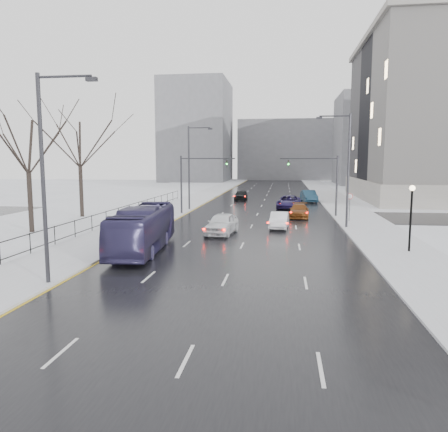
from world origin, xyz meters
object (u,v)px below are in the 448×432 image
at_px(sedan_right_far, 299,211).
at_px(sedan_right_distant, 309,196).
at_px(streetlight_l_far, 191,164).
at_px(mast_signal_left, 191,178).
at_px(tree_park_e, 82,218).
at_px(no_uturn_sign, 350,199).
at_px(lamppost_r_mid, 411,209).
at_px(sedan_right_cross, 289,202).
at_px(streetlight_r_mid, 346,165).
at_px(streetlight_l_near, 47,169).
at_px(bus, 143,229).
at_px(sedan_center_far, 241,195).
at_px(mast_signal_right, 327,178).
at_px(sedan_center_near, 222,224).
at_px(tree_park_d, 32,233).
at_px(sedan_right_near, 279,220).

bearing_deg(sedan_right_far, sedan_right_distant, 86.26).
height_order(streetlight_l_far, mast_signal_left, streetlight_l_far).
bearing_deg(tree_park_e, no_uturn_sign, 0.00).
xyz_separation_m(lamppost_r_mid, sedan_right_cross, (-7.50, 25.57, -2.10)).
bearing_deg(streetlight_r_mid, streetlight_l_near, -129.24).
xyz_separation_m(lamppost_r_mid, bus, (-17.36, -1.60, -1.43)).
relative_size(bus, sedan_right_far, 2.16).
distance_m(sedan_right_far, sedan_center_far, 20.52).
bearing_deg(streetlight_l_near, sedan_right_cross, 71.84).
height_order(streetlight_r_mid, streetlight_l_near, same).
bearing_deg(lamppost_r_mid, tree_park_e, 154.38).
height_order(lamppost_r_mid, bus, lamppost_r_mid).
height_order(mast_signal_right, sedan_right_cross, mast_signal_right).
bearing_deg(lamppost_r_mid, sedan_center_near, 157.17).
xyz_separation_m(lamppost_r_mid, mast_signal_left, (-18.33, 18.00, 1.16)).
bearing_deg(tree_park_d, sedan_center_near, 5.50).
xyz_separation_m(streetlight_r_mid, sedan_right_distant, (-1.71, 24.26, -4.73)).
distance_m(lamppost_r_mid, no_uturn_sign, 14.13).
xyz_separation_m(mast_signal_right, sedan_right_cross, (-3.83, 7.57, -3.26)).
xyz_separation_m(tree_park_d, sedan_right_near, (20.31, 5.27, 0.75)).
xyz_separation_m(bus, sedan_center_far, (2.86, 37.45, -0.71)).
height_order(tree_park_d, tree_park_e, tree_park_e).
xyz_separation_m(sedan_right_cross, sedan_center_far, (-7.00, 10.29, -0.04)).
bearing_deg(lamppost_r_mid, sedan_right_distant, 97.56).
height_order(streetlight_r_mid, no_uturn_sign, streetlight_r_mid).
xyz_separation_m(sedan_center_near, sedan_center_far, (-1.41, 30.34, -0.10)).
bearing_deg(streetlight_r_mid, bus, -141.39).
height_order(tree_park_d, bus, tree_park_d).
bearing_deg(sedan_right_cross, tree_park_e, -146.31).
bearing_deg(no_uturn_sign, sedan_center_far, 120.16).
xyz_separation_m(bus, sedan_right_far, (10.86, 18.56, -0.76)).
bearing_deg(streetlight_l_far, sedan_center_far, 71.38).
relative_size(streetlight_l_near, bus, 0.95).
distance_m(streetlight_r_mid, sedan_center_near, 12.15).
bearing_deg(streetlight_r_mid, sedan_right_cross, 106.69).
bearing_deg(no_uturn_sign, sedan_right_cross, 116.24).
bearing_deg(bus, mast_signal_right, 49.95).
bearing_deg(streetlight_l_near, mast_signal_left, 88.28).
relative_size(mast_signal_left, sedan_center_near, 1.29).
bearing_deg(mast_signal_right, sedan_right_cross, 116.82).
bearing_deg(sedan_right_far, lamppost_r_mid, -66.32).
relative_size(streetlight_l_far, mast_signal_right, 1.54).
xyz_separation_m(mast_signal_left, bus, (0.96, -19.60, -2.59)).
xyz_separation_m(streetlight_l_near, streetlight_l_far, (0.00, 32.00, 0.00)).
xyz_separation_m(streetlight_r_mid, sedan_center_near, (-10.26, -4.49, -4.72)).
bearing_deg(sedan_center_far, tree_park_e, -124.19).
bearing_deg(bus, no_uturn_sign, 39.95).
distance_m(lamppost_r_mid, mast_signal_left, 25.71).
relative_size(streetlight_l_far, no_uturn_sign, 3.70).
height_order(streetlight_r_mid, sedan_right_far, streetlight_r_mid).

